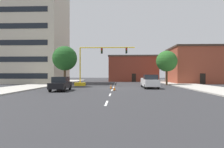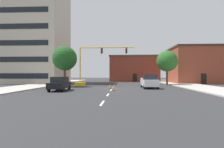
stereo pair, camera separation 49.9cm
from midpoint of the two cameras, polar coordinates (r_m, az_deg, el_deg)
ground_plane at (r=27.59m, az=0.55°, el=-4.33°), size 160.00×160.00×0.00m
sidewalk_left at (r=38.40m, az=-19.35°, el=-3.01°), size 6.00×56.00×0.14m
sidewalk_right at (r=37.60m, az=21.98°, el=-3.07°), size 6.00×56.00×0.14m
lane_stripe_seg_0 at (r=13.69m, az=-1.89°, el=-8.70°), size 0.16×2.40×0.01m
lane_stripe_seg_1 at (r=19.14m, az=-0.50°, el=-6.22°), size 0.16×2.40×0.01m
lane_stripe_seg_2 at (r=24.60m, az=0.26°, el=-4.84°), size 0.16×2.40×0.01m
lane_stripe_seg_3 at (r=30.08m, az=0.75°, el=-3.96°), size 0.16×2.40×0.01m
lane_stripe_seg_4 at (r=35.57m, az=1.09°, el=-3.35°), size 0.16×2.40×0.01m
lane_stripe_seg_5 at (r=41.06m, az=1.33°, el=-2.91°), size 0.16×2.40×0.01m
lane_stripe_seg_6 at (r=46.55m, az=1.52°, el=-2.57°), size 0.16×2.40×0.01m
building_tall_left at (r=49.24m, az=-21.93°, el=11.59°), size 14.30×12.65×23.95m
building_brick_center at (r=55.77m, az=6.76°, el=1.56°), size 13.82×10.21×7.21m
building_row_right at (r=47.45m, az=23.69°, el=2.44°), size 10.44×10.40×8.20m
traffic_signal_gantry at (r=33.83m, az=-6.75°, el=0.42°), size 10.53×1.20×6.83m
tree_right_mid at (r=37.30m, az=16.55°, el=3.70°), size 3.95×3.95×6.49m
tree_left_near at (r=32.30m, az=-13.57°, el=4.55°), size 4.02×4.02×6.67m
pickup_truck_white at (r=28.51m, az=11.57°, el=-2.23°), size 2.03×5.40×1.99m
sedan_black_near_left at (r=24.44m, az=-14.85°, el=-2.80°), size 2.03×4.57×1.74m
traffic_cone_roadside_a at (r=26.73m, az=-0.03°, el=-3.80°), size 0.36×0.36×0.64m
traffic_cone_roadside_b at (r=23.93m, az=0.98°, el=-4.24°), size 0.36×0.36×0.64m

